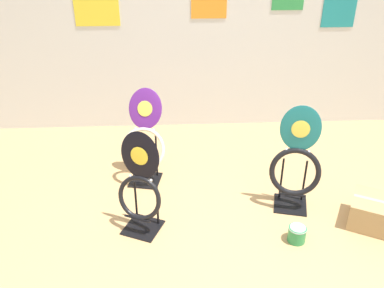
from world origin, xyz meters
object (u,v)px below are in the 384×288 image
object	(u,v)px
toilet_seat_display_jazz_black	(140,189)
toilet_seat_display_teal_sax	(296,166)
paint_can	(297,233)
toilet_seat_display_purple_note	(144,141)
storage_box	(378,213)

from	to	relation	value
toilet_seat_display_jazz_black	toilet_seat_display_teal_sax	bearing A→B (deg)	10.17
toilet_seat_display_jazz_black	paint_can	world-z (taller)	toilet_seat_display_jazz_black
toilet_seat_display_teal_sax	paint_can	world-z (taller)	toilet_seat_display_teal_sax
toilet_seat_display_teal_sax	toilet_seat_display_jazz_black	xyz separation A→B (m)	(-1.28, -0.23, -0.03)
toilet_seat_display_jazz_black	toilet_seat_display_purple_note	world-z (taller)	same
toilet_seat_display_teal_sax	toilet_seat_display_jazz_black	size ratio (longest dim) A/B	1.09
toilet_seat_display_purple_note	storage_box	size ratio (longest dim) A/B	1.61
toilet_seat_display_jazz_black	paint_can	size ratio (longest dim) A/B	6.01
toilet_seat_display_teal_sax	storage_box	distance (m)	0.76
storage_box	toilet_seat_display_purple_note	bearing A→B (deg)	158.09
paint_can	toilet_seat_display_teal_sax	bearing A→B (deg)	81.62
toilet_seat_display_purple_note	storage_box	xyz separation A→B (m)	(1.93, -0.78, -0.30)
toilet_seat_display_purple_note	paint_can	world-z (taller)	toilet_seat_display_purple_note
toilet_seat_display_teal_sax	toilet_seat_display_purple_note	bearing A→B (deg)	159.08
toilet_seat_display_teal_sax	paint_can	size ratio (longest dim) A/B	6.55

